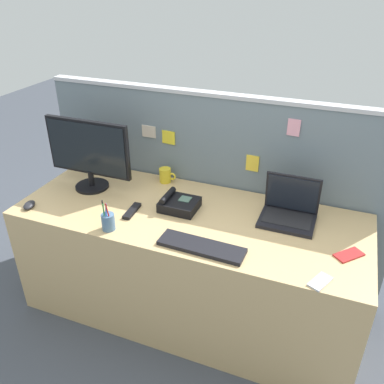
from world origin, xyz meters
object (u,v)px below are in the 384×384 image
Objects in this scene: desk_phone at (179,204)px; tv_remote at (132,211)px; pen_cup at (108,221)px; computer_mouse_right_hand at (29,205)px; desktop_monitor at (88,152)px; laptop at (289,209)px; cell_phone_red_case at (349,255)px; coffee_mug at (166,175)px; cell_phone_silver_slab at (320,282)px; keyboard_main at (201,247)px.

desk_phone is 0.28m from tv_remote.
computer_mouse_right_hand is at bearing 177.45° from pen_cup.
desktop_monitor is at bearing 150.92° from tv_remote.
desktop_monitor is 1.27m from laptop.
desktop_monitor is at bearing 132.89° from pen_cup.
cell_phone_red_case is at bearing -1.83° from tv_remote.
coffee_mug reaches higher than cell_phone_red_case.
tv_remote is at bearing -25.45° from desktop_monitor.
laptop is 0.54m from cell_phone_silver_slab.
desk_phone is 1.70× the size of cell_phone_silver_slab.
cell_phone_silver_slab is 1.25m from coffee_mug.
cell_phone_red_case is at bearing -5.34° from desktop_monitor.
coffee_mug reaches higher than cell_phone_silver_slab.
laptop is 3.06× the size of computer_mouse_right_hand.
desk_phone reaches higher than cell_phone_red_case.
cell_phone_silver_slab is at bearing -71.34° from cell_phone_red_case.
computer_mouse_right_hand is 0.59× the size of tv_remote.
desk_phone is 1.45× the size of cell_phone_red_case.
coffee_mug is at bearing -155.69° from cell_phone_red_case.
desk_phone is 1.16× the size of pen_cup.
pen_cup is at bearing -126.72° from cell_phone_red_case.
tv_remote is (-0.24, -0.14, -0.02)m from desk_phone.
desk_phone is (-0.63, -0.13, -0.03)m from laptop.
desk_phone reaches higher than cell_phone_silver_slab.
cell_phone_red_case is at bearing 10.85° from pen_cup.
desk_phone is at bearing 2.89° from computer_mouse_right_hand.
desktop_monitor is at bearing -142.91° from cell_phone_red_case.
laptop is 1.01m from pen_cup.
keyboard_main is 3.04× the size of cell_phone_red_case.
pen_cup is at bearing -155.96° from cell_phone_silver_slab.
keyboard_main is 0.74m from cell_phone_red_case.
tv_remote is at bearing 162.29° from keyboard_main.
computer_mouse_right_hand is 0.79× the size of cell_phone_silver_slab.
desktop_monitor is 3.36× the size of tv_remote.
tv_remote is (0.39, -0.19, -0.24)m from desktop_monitor.
tv_remote is (-0.50, 0.18, -0.00)m from keyboard_main.
desktop_monitor is at bearing -170.29° from cell_phone_silver_slab.
laptop is 0.42m from cell_phone_red_case.
tv_remote is at bearing -1.43° from computer_mouse_right_hand.
tv_remote is 0.43m from coffee_mug.
laptop is 0.58m from keyboard_main.
coffee_mug is at bearing 130.22° from keyboard_main.
desktop_monitor reaches higher than laptop.
pen_cup is at bearing -47.11° from desktop_monitor.
tv_remote is (0.03, 0.20, -0.04)m from pen_cup.
laptop is 0.91m from tv_remote.
keyboard_main is 0.77m from coffee_mug.
cell_phone_silver_slab is at bearing -14.87° from tv_remote.
cell_phone_red_case is at bearing -5.97° from desk_phone.
coffee_mug is (-0.22, 0.29, 0.01)m from desk_phone.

